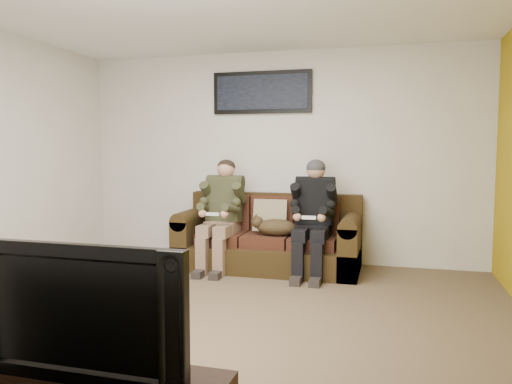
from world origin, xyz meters
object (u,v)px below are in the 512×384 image
(television, at_px, (88,307))
(person_left, at_px, (222,208))
(cat, at_px, (275,227))
(person_right, at_px, (313,211))
(sofa, at_px, (270,240))
(framed_poster, at_px, (262,92))

(television, bearing_deg, person_left, 100.67)
(person_left, distance_m, cat, 0.68)
(person_right, distance_m, cat, 0.47)
(sofa, bearing_deg, person_left, -162.01)
(person_left, relative_size, television, 1.21)
(cat, bearing_deg, sofa, 118.33)
(cat, bearing_deg, framed_poster, 117.51)
(person_right, distance_m, framed_poster, 1.67)
(person_left, bearing_deg, cat, -2.20)
(sofa, bearing_deg, television, -88.76)
(sofa, distance_m, framed_poster, 1.83)
(person_right, bearing_deg, framed_poster, 142.59)
(person_left, bearing_deg, television, -80.21)
(television, bearing_deg, framed_poster, 94.74)
(sofa, distance_m, cat, 0.30)
(cat, height_order, television, television)
(sofa, bearing_deg, person_right, -17.95)
(person_right, xyz_separation_m, framed_poster, (-0.74, 0.57, 1.38))
(person_left, distance_m, television, 3.65)
(sofa, distance_m, person_left, 0.69)
(person_right, height_order, cat, person_right)
(person_left, distance_m, person_right, 1.08)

